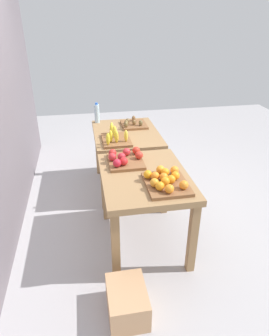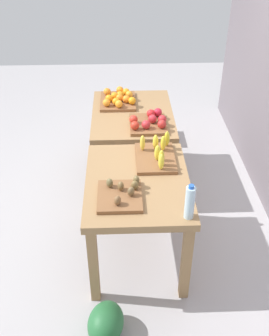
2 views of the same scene
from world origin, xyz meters
The scene contains 10 objects.
ground_plane centered at (0.00, 0.00, 0.00)m, with size 8.00×8.00×0.00m, color #A8A5A8.
display_table_left centered at (-0.56, 0.00, 0.67)m, with size 1.04×0.80×0.79m.
display_table_right centered at (0.56, 0.00, 0.67)m, with size 1.04×0.80×0.79m.
orange_bin centered at (-0.78, -0.14, 0.83)m, with size 0.45×0.37×0.11m.
apple_bin centered at (-0.28, 0.14, 0.83)m, with size 0.40×0.37×0.11m.
banana_crate centered at (0.28, 0.17, 0.83)m, with size 0.44×0.32×0.17m.
kiwi_bin centered at (0.76, -0.13, 0.82)m, with size 0.36×0.32×0.10m.
water_bottle centered at (0.99, 0.33, 0.92)m, with size 0.07×0.07×0.27m.
watermelon_pile centered at (1.48, -0.24, 0.12)m, with size 0.66×0.32×0.25m.
cardboard_produce_box centered at (-1.37, 0.30, 0.13)m, with size 0.40×0.30×0.25m, color tan.
Camera 1 is at (-2.94, 0.52, 2.13)m, focal length 32.02 mm.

